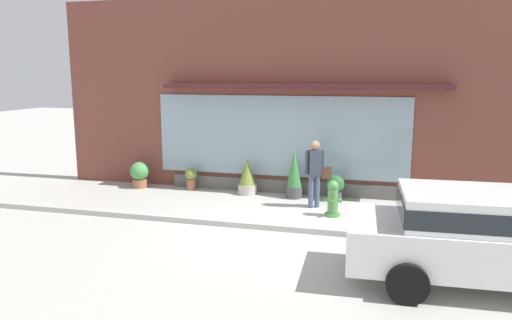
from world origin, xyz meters
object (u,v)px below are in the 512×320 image
Objects in this scene: pedestrian_with_handbag at (315,169)px; potted_plant_doorstep at (140,174)px; fire_hydrant at (333,198)px; potted_plant_near_hydrant at (191,178)px; potted_plant_window_left at (294,175)px; potted_plant_corner_tall at (335,186)px; parked_car_white at (496,234)px; potted_plant_trailing_edge at (247,177)px.

pedestrian_with_handbag reaches higher than potted_plant_doorstep.
potted_plant_near_hydrant is (-4.13, 1.54, -0.07)m from fire_hydrant.
potted_plant_corner_tall is at bearing 1.52° from potted_plant_window_left.
parked_car_white is 8.35m from potted_plant_near_hydrant.
parked_car_white is (3.27, -3.74, -0.11)m from pedestrian_with_handbag.
potted_plant_trailing_edge is at bearing 136.18° from parked_car_white.
potted_plant_trailing_edge is at bearing 127.39° from pedestrian_with_handbag.
potted_plant_corner_tall is at bearing 34.37° from pedestrian_with_handbag.
potted_plant_window_left is (1.30, -0.08, 0.15)m from potted_plant_trailing_edge.
potted_plant_near_hydrant is 0.83× the size of potted_plant_doorstep.
pedestrian_with_handbag reaches higher than potted_plant_window_left.
parked_car_white reaches higher than fire_hydrant.
pedestrian_with_handbag is 2.21× the size of potted_plant_doorstep.
pedestrian_with_handbag reaches higher than potted_plant_near_hydrant.
potted_plant_window_left is at bearing 129.62° from fire_hydrant.
potted_plant_corner_tall is at bearing 119.61° from parked_car_white.
fire_hydrant is 0.65× the size of potted_plant_window_left.
pedestrian_with_handbag is 2.46× the size of potted_plant_corner_tall.
potted_plant_window_left is (2.97, -0.14, 0.27)m from potted_plant_near_hydrant.
potted_plant_trailing_edge reaches higher than potted_plant_near_hydrant.
fire_hydrant is at bearing -50.38° from potted_plant_window_left.
potted_plant_corner_tall is (-2.86, 4.56, -0.48)m from parked_car_white.
pedestrian_with_handbag is (-0.50, 0.61, 0.54)m from fire_hydrant.
parked_car_white is 3.63× the size of potted_plant_window_left.
parked_car_white is at bearing -57.89° from potted_plant_corner_tall.
potted_plant_corner_tall is at bearing 0.27° from potted_plant_doorstep.
potted_plant_corner_tall is (0.42, 0.82, -0.59)m from pedestrian_with_handbag.
potted_plant_window_left is 1.72× the size of potted_plant_doorstep.
potted_plant_window_left is at bearing -0.03° from potted_plant_doorstep.
potted_plant_corner_tall is (-0.08, 1.43, -0.05)m from fire_hydrant.
parked_car_white reaches higher than potted_plant_near_hydrant.
fire_hydrant is 4.20m from parked_car_white.
pedestrian_with_handbag is at bearing -14.32° from potted_plant_near_hydrant.
potted_plant_corner_tall is (2.38, -0.05, -0.10)m from potted_plant_trailing_edge.
potted_plant_trailing_edge is (-5.24, 4.61, -0.37)m from parked_car_white.
pedestrian_with_handbag reaches higher than fire_hydrant.
pedestrian_with_handbag is 3.80m from potted_plant_near_hydrant.
potted_plant_doorstep is at bearing -179.73° from potted_plant_corner_tall.
fire_hydrant is 1.83m from potted_plant_window_left.
parked_car_white is 6.99m from potted_plant_trailing_edge.
potted_plant_corner_tall reaches higher than potted_plant_near_hydrant.
potted_plant_doorstep reaches higher than potted_plant_corner_tall.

